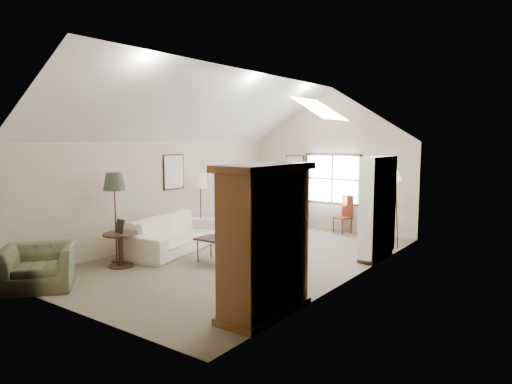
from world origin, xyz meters
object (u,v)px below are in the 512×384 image
Objects in this scene: sofa at (175,233)px; armchair_near at (39,267)px; coffee_table at (221,251)px; side_table at (121,250)px; armoire at (265,240)px; armchair_far at (285,209)px; side_chair at (343,214)px.

sofa is 2.42× the size of armchair_near.
coffee_table is 2.01m from side_table.
armchair_near is at bearing -161.25° from armoire.
armchair_far is 5.74m from side_table.
sofa is 4.15m from armchair_far.
coffee_table is (1.20, -4.36, -0.23)m from armchair_far.
armchair_far is at bearing -160.01° from side_chair.
sofa reaches higher than coffee_table.
armchair_near is 7.41m from armchair_far.
side_chair reaches higher than armchair_far.
armchair_near is 1.06× the size of armchair_far.
armoire is 6.34m from side_chair.
armoire is 7.06m from armchair_far.
sofa is at bearing 63.82° from armchair_far.
armoire is at bearing 98.99° from armchair_far.
armoire is 2.14× the size of side_chair.
armchair_near is at bearing -86.56° from side_chair.
armoire is 2.16× the size of coffee_table.
side_table is at bearing 37.05° from armchair_near.
armchair_far is at bearing 105.35° from coffee_table.
coffee_table is at bearing 42.73° from side_table.
armchair_far reaches higher than sofa.
coffee_table is at bearing -111.32° from sofa.
side_chair is (0.68, 4.36, 0.26)m from coffee_table.
coffee_table is at bearing 143.09° from armoire.
side_table is (-3.79, 0.37, -0.76)m from armoire.
side_chair is at bearing 159.07° from armchair_far.
side_table is at bearing 174.39° from armoire.
armchair_near is 1.10× the size of side_chair.
sofa is at bearing 93.58° from side_table.
side_chair is (-1.63, 6.10, -0.58)m from armoire.
coffee_table is 1.48× the size of side_table.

